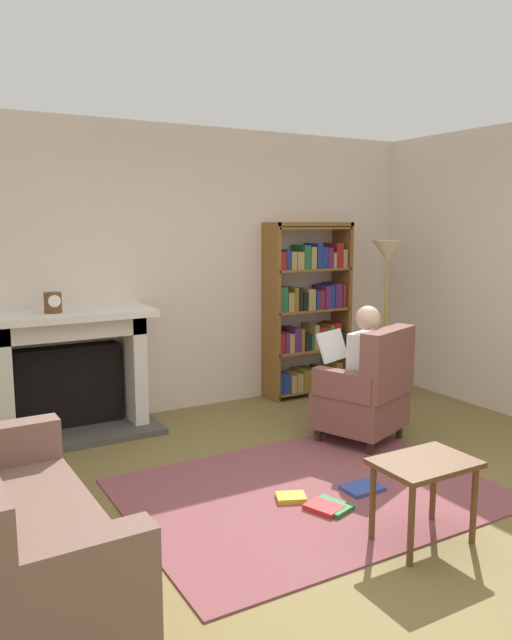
{
  "coord_description": "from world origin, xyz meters",
  "views": [
    {
      "loc": [
        -2.25,
        -2.92,
        1.8
      ],
      "look_at": [
        0.1,
        1.2,
        1.05
      ],
      "focal_mm": 34.53,
      "sensor_mm": 36.0,
      "label": 1
    }
  ],
  "objects": [
    {
      "name": "seated_reader",
      "position": [
        0.93,
        0.99,
        0.62
      ],
      "size": [
        0.49,
        0.59,
        1.14
      ],
      "rotation": [
        0.0,
        0.0,
        3.52
      ],
      "color": "silver",
      "rests_on": "ground"
    },
    {
      "name": "armchair_reading",
      "position": [
        0.97,
        0.88,
        0.42
      ],
      "size": [
        0.82,
        0.81,
        0.97
      ],
      "rotation": [
        0.0,
        0.0,
        3.52
      ],
      "color": "#331E14",
      "rests_on": "ground"
    },
    {
      "name": "floor_lamp",
      "position": [
        2.0,
        1.84,
        1.38
      ],
      "size": [
        0.32,
        0.32,
        1.63
      ],
      "color": "#B7933F",
      "rests_on": "ground"
    },
    {
      "name": "fireplace",
      "position": [
        -1.1,
        2.3,
        0.57
      ],
      "size": [
        1.42,
        0.64,
        1.08
      ],
      "color": "#4C4742",
      "rests_on": "ground"
    },
    {
      "name": "scattered_books",
      "position": [
        0.03,
        0.1,
        0.03
      ],
      "size": [
        0.75,
        0.48,
        0.03
      ],
      "color": "#267233",
      "rests_on": "area_rug"
    },
    {
      "name": "bookshelf",
      "position": [
        1.38,
        2.33,
        0.89
      ],
      "size": [
        0.93,
        0.32,
        1.81
      ],
      "color": "brown",
      "rests_on": "ground"
    },
    {
      "name": "side_table",
      "position": [
        0.19,
        -0.55,
        0.41
      ],
      "size": [
        0.56,
        0.39,
        0.49
      ],
      "color": "brown",
      "rests_on": "ground"
    },
    {
      "name": "side_wall_right",
      "position": [
        2.65,
        1.25,
        1.35
      ],
      "size": [
        0.1,
        5.2,
        2.7
      ],
      "primitive_type": "cube",
      "color": "beige",
      "rests_on": "ground"
    },
    {
      "name": "mantel_clock",
      "position": [
        -1.23,
        2.2,
        1.16
      ],
      "size": [
        0.14,
        0.14,
        0.17
      ],
      "color": "brown",
      "rests_on": "fireplace"
    },
    {
      "name": "back_wall",
      "position": [
        0.0,
        2.55,
        1.35
      ],
      "size": [
        5.6,
        0.1,
        2.7
      ],
      "primitive_type": "cube",
      "color": "beige",
      "rests_on": "ground"
    },
    {
      "name": "area_rug",
      "position": [
        0.0,
        0.3,
        0.01
      ],
      "size": [
        2.4,
        1.8,
        0.01
      ],
      "primitive_type": "cube",
      "color": "brown",
      "rests_on": "ground"
    },
    {
      "name": "sofa_floral",
      "position": [
        -1.91,
        0.02,
        0.32
      ],
      "size": [
        0.77,
        1.72,
        0.85
      ],
      "rotation": [
        0.0,
        0.0,
        1.6
      ],
      "color": "brown",
      "rests_on": "ground"
    },
    {
      "name": "ground",
      "position": [
        0.0,
        0.0,
        0.0
      ],
      "size": [
        14.0,
        14.0,
        0.0
      ],
      "primitive_type": "plane",
      "color": "olive"
    }
  ]
}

